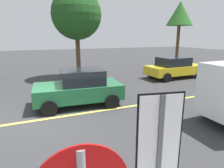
% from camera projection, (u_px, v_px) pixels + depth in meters
% --- Properties ---
extents(ground_plane, '(80.00, 80.00, 0.00)m').
position_uv_depth(ground_plane, '(46.00, 119.00, 7.48)').
color(ground_plane, '#38383A').
extents(lane_marking_centre, '(28.00, 0.16, 0.01)m').
position_uv_depth(lane_marking_centre, '(118.00, 108.00, 8.60)').
color(lane_marking_centre, '#E0D14C').
extents(speed_limit_sign, '(0.53, 0.11, 2.52)m').
position_uv_depth(speed_limit_sign, '(158.00, 156.00, 2.24)').
color(speed_limit_sign, '#4C4C51').
rests_on(speed_limit_sign, ground_plane).
extents(car_yellow_behind_van, '(4.52, 2.20, 1.56)m').
position_uv_depth(car_yellow_behind_van, '(175.00, 67.00, 14.66)').
color(car_yellow_behind_van, gold).
rests_on(car_yellow_behind_van, ground_plane).
extents(car_green_mid_road, '(3.97, 2.32, 1.64)m').
position_uv_depth(car_green_mid_road, '(79.00, 87.00, 8.89)').
color(car_green_mid_road, '#236B3D').
rests_on(car_green_mid_road, ground_plane).
extents(tree_left_verge, '(2.25, 2.25, 5.97)m').
position_uv_depth(tree_left_verge, '(180.00, 14.00, 16.82)').
color(tree_left_verge, '#513823').
rests_on(tree_left_verge, ground_plane).
extents(tree_centre_verge, '(3.51, 3.51, 6.31)m').
position_uv_depth(tree_centre_verge, '(77.00, 15.00, 13.70)').
color(tree_centre_verge, '#513823').
rests_on(tree_centre_verge, ground_plane).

